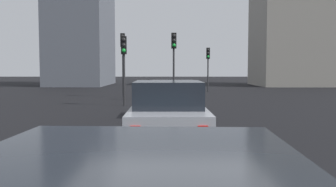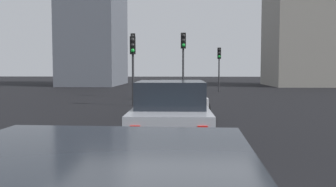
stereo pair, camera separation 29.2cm
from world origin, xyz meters
TOP-DOWN VIEW (x-y plane):
  - car_white_lead at (10.29, -0.13)m, footprint 4.26×2.20m
  - car_silver_second at (4.90, 0.06)m, footprint 4.21×2.13m
  - traffic_light_near_left at (17.11, -0.23)m, footprint 0.32×0.30m
  - traffic_light_near_right at (20.21, 3.11)m, footprint 0.32×0.29m
  - traffic_light_far_left at (14.38, 2.33)m, footprint 0.32×0.29m
  - traffic_light_far_right at (25.64, -3.11)m, footprint 0.32×0.28m
  - building_facade_left at (36.89, -14.00)m, footprint 8.67×8.77m
  - building_facade_center at (38.06, 10.00)m, footprint 10.76×6.02m

SIDE VIEW (x-z plane):
  - car_white_lead at x=10.29m, z-range -0.02..1.42m
  - car_silver_second at x=4.90m, z-range -0.03..1.56m
  - traffic_light_far_left at x=14.38m, z-range 0.79..4.31m
  - traffic_light_far_right at x=25.64m, z-range 0.79..4.36m
  - traffic_light_near_left at x=17.11m, z-range 0.87..4.83m
  - traffic_light_near_right at x=20.21m, z-range 0.92..5.14m
  - building_facade_center at x=38.06m, z-range 0.00..14.63m
  - building_facade_left at x=36.89m, z-range 0.00..15.04m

